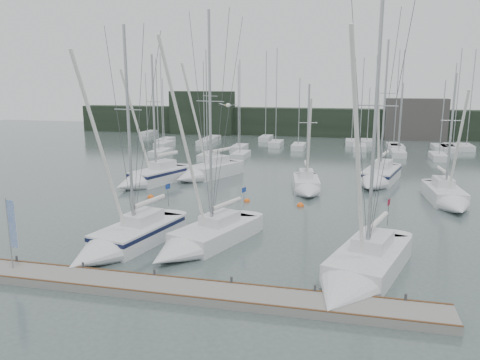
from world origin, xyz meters
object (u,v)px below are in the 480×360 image
sailboat_mid_a (149,178)px  sailboat_mid_d (377,178)px  sailboat_near_center (197,242)px  dock_banner (11,228)px  sailboat_near_right (358,274)px  sailboat_mid_e (449,199)px  buoy_c (151,198)px  buoy_b (300,206)px  sailboat_near_left (120,242)px  buoy_a (247,201)px  sailboat_mid_b (204,173)px  sailboat_mid_c (307,187)px

sailboat_mid_a → sailboat_mid_d: (21.68, 5.34, -0.01)m
sailboat_near_center → dock_banner: (-7.97, -5.77, 2.12)m
sailboat_near_right → sailboat_mid_e: size_ratio=1.31×
sailboat_near_right → sailboat_near_center: bearing=-179.0°
sailboat_near_right → sailboat_mid_e: (7.35, 17.17, 0.00)m
sailboat_mid_a → buoy_c: (2.26, -4.66, -0.67)m
sailboat_near_center → buoy_b: (5.00, 11.49, -0.51)m
sailboat_near_right → sailboat_mid_a: 27.10m
buoy_b → dock_banner: dock_banner is taller
sailboat_near_left → dock_banner: bearing=-115.7°
buoy_a → sailboat_mid_b: bearing=128.3°
buoy_b → sailboat_mid_d: bearing=56.5°
sailboat_near_left → sailboat_mid_c: size_ratio=1.35×
sailboat_mid_a → dock_banner: (2.25, -21.69, 1.96)m
sailboat_near_left → buoy_c: (-3.62, 12.48, -0.58)m
sailboat_near_right → dock_banner: sailboat_near_right is taller
sailboat_near_center → dock_banner: 10.06m
sailboat_mid_c → sailboat_near_center: bearing=-116.1°
sailboat_mid_d → sailboat_mid_e: (5.23, -6.92, -0.09)m
sailboat_mid_d → sailboat_near_center: bearing=-103.7°
sailboat_mid_d → buoy_c: (-19.43, -10.01, -0.66)m
sailboat_near_center → buoy_c: bearing=145.4°
sailboat_near_right → buoy_c: 22.32m
sailboat_near_left → sailboat_near_center: bearing=28.5°
buoy_a → sailboat_mid_a: bearing=159.5°
sailboat_mid_a → sailboat_mid_d: size_ratio=0.91×
sailboat_mid_e → dock_banner: 31.90m
sailboat_mid_b → sailboat_mid_e: sailboat_mid_b is taller
sailboat_mid_b → buoy_a: (6.37, -8.07, -0.64)m
buoy_c → dock_banner: (-0.00, -17.03, 2.63)m
sailboat_mid_b → sailboat_mid_d: (17.38, 1.26, 0.02)m
sailboat_mid_a → sailboat_mid_b: (4.31, 4.08, -0.03)m
sailboat_mid_e → dock_banner: sailboat_mid_e is taller
sailboat_mid_d → buoy_a: bearing=-125.1°
sailboat_mid_c → sailboat_mid_d: bearing=30.0°
sailboat_near_left → sailboat_mid_d: bearing=67.7°
sailboat_near_left → sailboat_mid_e: size_ratio=1.24×
sailboat_near_left → sailboat_near_center: size_ratio=0.94×
sailboat_mid_a → sailboat_mid_e: (26.92, -1.58, -0.11)m
buoy_b → sailboat_near_center: bearing=-113.5°
buoy_c → dock_banner: 17.23m
sailboat_near_right → sailboat_mid_d: size_ratio=1.01×
sailboat_near_left → sailboat_mid_d: sailboat_mid_d is taller
sailboat_mid_e → dock_banner: bearing=-144.9°
sailboat_near_right → sailboat_mid_d: (2.12, 24.09, 0.10)m
sailboat_mid_a → sailboat_near_right: bearing=-23.4°
sailboat_near_left → sailboat_mid_a: size_ratio=1.06×
sailboat_near_left → sailboat_mid_b: bearing=107.0°
sailboat_mid_e → buoy_c: sailboat_mid_e is taller
sailboat_mid_d → buoy_b: 11.74m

